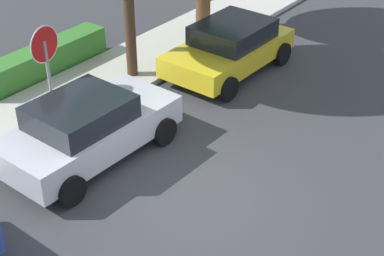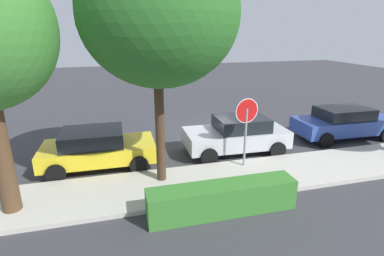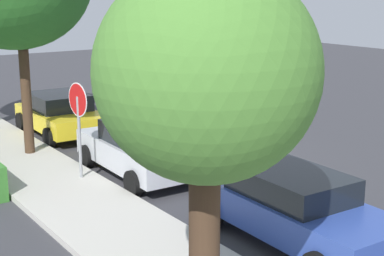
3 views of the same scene
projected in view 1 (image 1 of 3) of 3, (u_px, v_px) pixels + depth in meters
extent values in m
plane|color=#38383D|center=(189.00, 191.00, 11.85)|extent=(60.00, 60.00, 0.00)
cube|color=beige|center=(36.00, 116.00, 14.22)|extent=(32.00, 2.36, 0.14)
cylinder|color=gray|center=(50.00, 86.00, 13.31)|extent=(0.08, 0.08, 2.21)
cylinder|color=white|center=(44.00, 44.00, 12.76)|extent=(0.85, 0.11, 0.85)
cylinder|color=red|center=(44.00, 44.00, 12.76)|extent=(0.79, 0.11, 0.79)
cube|color=silver|center=(90.00, 132.00, 12.57)|extent=(4.07, 1.91, 0.65)
cube|color=black|center=(80.00, 112.00, 12.13)|extent=(2.01, 1.64, 0.51)
cylinder|color=black|center=(107.00, 106.00, 14.12)|extent=(0.65, 0.24, 0.64)
cylinder|color=black|center=(164.00, 131.00, 13.16)|extent=(0.65, 0.24, 0.64)
cylinder|color=black|center=(13.00, 157.00, 12.31)|extent=(0.65, 0.24, 0.64)
cylinder|color=black|center=(71.00, 190.00, 11.35)|extent=(0.65, 0.24, 0.64)
cube|color=yellow|center=(228.00, 52.00, 16.12)|extent=(3.94, 1.93, 0.56)
cube|color=black|center=(233.00, 32.00, 15.95)|extent=(2.10, 1.68, 0.52)
cylinder|color=black|center=(228.00, 89.00, 14.88)|extent=(0.64, 0.23, 0.64)
cylinder|color=black|center=(171.00, 68.00, 15.86)|extent=(0.64, 0.23, 0.64)
cylinder|color=black|center=(282.00, 54.00, 16.65)|extent=(0.64, 0.23, 0.64)
cylinder|color=black|center=(228.00, 37.00, 17.63)|extent=(0.64, 0.23, 0.64)
cylinder|color=#422D1E|center=(129.00, 19.00, 15.13)|extent=(0.29, 0.29, 3.43)
cube|color=#387A2D|center=(44.00, 61.00, 16.00)|extent=(4.04, 0.73, 0.84)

